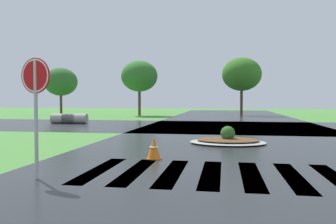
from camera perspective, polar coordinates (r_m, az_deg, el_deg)
The scene contains 8 objects.
asphalt_roadway at distance 13.09m, azimuth 12.10°, elevation -5.42°, with size 11.32×80.00×0.01m, color #232628.
asphalt_cross_road at distance 21.53m, azimuth 11.07°, elevation -2.44°, with size 90.00×10.19×0.01m, color #232628.
crosswalk_stripes at distance 8.00m, azimuth 13.81°, elevation -10.29°, with size 7.65×3.08×0.01m.
stop_sign at distance 7.76m, azimuth -21.41°, elevation 3.61°, with size 0.75×0.20×2.60m.
median_island at distance 13.37m, azimuth 10.03°, elevation -4.69°, with size 2.93×2.23×0.68m.
drainage_pipe_stack at distance 24.87m, azimuth -16.29°, elevation -1.07°, with size 2.58×0.79×0.70m.
traffic_cone at distance 9.78m, azimuth -2.39°, elevation -6.16°, with size 0.40×0.40×0.63m.
background_treeline at distance 35.38m, azimuth 7.07°, elevation 5.61°, with size 36.50×6.31×6.11m.
Camera 1 is at (-0.60, -2.97, 1.72)m, focal length 36.17 mm.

